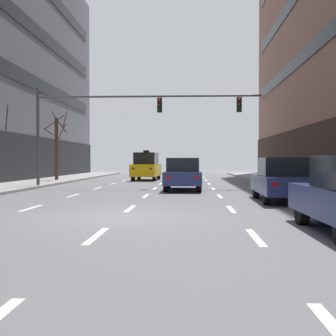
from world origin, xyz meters
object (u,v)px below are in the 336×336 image
(car_parked_2, at_px, (283,180))
(street_tree_0, at_px, (57,146))
(car_driving_2, at_px, (183,172))
(taxi_driving_0, at_px, (146,166))
(car_driving_1, at_px, (183,174))
(traffic_signal_0, at_px, (122,113))

(car_parked_2, relative_size, street_tree_0, 0.88)
(car_driving_2, bearing_deg, street_tree_0, 166.21)
(car_parked_2, bearing_deg, car_driving_2, 107.55)
(taxi_driving_0, bearing_deg, car_driving_1, -74.77)
(traffic_signal_0, relative_size, street_tree_0, 2.54)
(car_driving_2, distance_m, car_parked_2, 13.28)
(car_driving_2, bearing_deg, traffic_signal_0, -127.01)
(traffic_signal_0, bearing_deg, street_tree_0, 131.10)
(taxi_driving_0, distance_m, car_driving_2, 5.73)
(car_parked_2, distance_m, street_tree_0, 20.40)
(taxi_driving_0, height_order, street_tree_0, street_tree_0)
(car_driving_1, xyz_separation_m, street_tree_0, (-9.72, 9.04, 1.84))
(car_parked_2, bearing_deg, traffic_signal_0, 133.25)
(car_driving_1, bearing_deg, taxi_driving_0, 105.23)
(traffic_signal_0, bearing_deg, car_driving_2, 52.99)
(traffic_signal_0, distance_m, street_tree_0, 9.49)
(traffic_signal_0, bearing_deg, car_driving_1, -29.14)
(car_parked_2, xyz_separation_m, street_tree_0, (-13.66, 15.03, 1.86))
(taxi_driving_0, relative_size, car_driving_2, 1.12)
(taxi_driving_0, relative_size, traffic_signal_0, 0.36)
(street_tree_0, bearing_deg, car_driving_2, -13.79)
(car_driving_2, bearing_deg, car_parked_2, -72.45)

